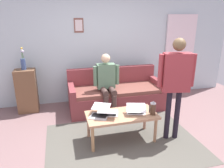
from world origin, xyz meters
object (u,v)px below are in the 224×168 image
Objects in this scene: person_standing at (176,77)px; laptop_center at (108,113)px; laptop_left at (136,110)px; laptop_right at (100,113)px; french_press at (153,109)px; coffee_table at (121,117)px; interior_door at (179,55)px; flower_vase at (23,62)px; side_shelf at (27,91)px; couch at (116,95)px; person_seated at (107,81)px.

laptop_center is at bearing -9.50° from person_standing.
laptop_center is (0.47, -0.03, -0.00)m from laptop_left.
laptop_right is 1.98× the size of french_press.
coffee_table is 2.93× the size of laptop_center.
flower_vase is at bearing 4.17° from interior_door.
laptop_right is 2.02m from side_shelf.
interior_door reaches higher than couch.
coffee_table is at bearing 173.03° from laptop_right.
interior_door reaches higher than french_press.
couch is 4.52× the size of laptop_right.
person_standing is (-1.20, 0.21, 0.57)m from laptop_right.
laptop_left is 0.60m from laptop_right.
couch is 1.41m from laptop_right.
laptop_center is 0.14m from laptop_right.
interior_door is 3.86m from side_shelf.
side_shelf reaches higher than french_press.
coffee_table is 1.11m from person_seated.
person_standing is (-0.58, 1.46, 0.79)m from couch.
person_seated reaches higher than side_shelf.
coffee_table is at bearing 78.62° from couch.
person_standing reaches higher than couch.
coffee_table is (2.16, 1.87, -0.60)m from interior_door.
interior_door is 2.32m from person_seated.
laptop_center is at bearing -11.50° from french_press.
french_press reaches higher than coffee_table.
side_shelf reaches higher than laptop_center.
person_standing is (1.32, 2.04, 0.07)m from interior_door.
flower_vase is 0.28× the size of person_standing.
couch is 2.09m from flower_vase.
french_press is (-0.49, 0.14, 0.16)m from coffee_table.
laptop_right is at bearing -13.90° from laptop_center.
laptop_right is 0.97× the size of flower_vase.
laptop_right is at bearing -5.61° from laptop_left.
side_shelf is (1.89, -1.61, -0.05)m from laptop_left.
laptop_left is 1.12m from person_seated.
interior_door reaches higher than laptop_center.
interior_door is at bearing -129.66° from french_press.
couch is at bearing -68.14° from person_standing.
laptop_right is 1.35m from person_standing.
couch is 5.45× the size of laptop_left.
coffee_table is at bearing -15.30° from french_press.
side_shelf is at bearing -35.32° from person_standing.
person_seated is at bearing -67.76° from french_press.
side_shelf reaches higher than laptop_left.
interior_door is at bearing -143.95° from laptop_right.
laptop_left is at bearing 176.78° from laptop_center.
laptop_right is at bearing -9.99° from person_standing.
person_seated is at bearing -102.23° from laptop_center.
laptop_right reaches higher than coffee_table.
french_press is (-0.25, 0.12, 0.06)m from laptop_left.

